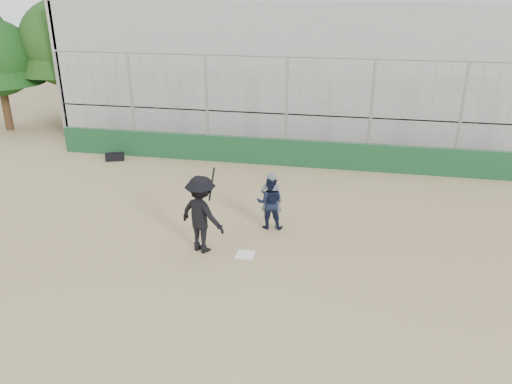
% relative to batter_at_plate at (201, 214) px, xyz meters
% --- Properties ---
extents(ground, '(90.00, 90.00, 0.00)m').
position_rel_batter_at_plate_xyz_m(ground, '(1.11, -0.05, -1.01)').
color(ground, olive).
rests_on(ground, ground).
extents(home_plate, '(0.44, 0.44, 0.02)m').
position_rel_batter_at_plate_xyz_m(home_plate, '(1.11, -0.05, -0.99)').
color(home_plate, white).
rests_on(home_plate, ground).
extents(backstop, '(18.10, 0.25, 4.04)m').
position_rel_batter_at_plate_xyz_m(backstop, '(1.11, 6.95, -0.05)').
color(backstop, '#123A1D').
rests_on(backstop, ground).
extents(bleachers, '(20.25, 6.70, 6.98)m').
position_rel_batter_at_plate_xyz_m(bleachers, '(1.11, 11.90, 1.92)').
color(bleachers, gray).
rests_on(bleachers, ground).
extents(tree_left, '(4.48, 4.48, 7.00)m').
position_rel_batter_at_plate_xyz_m(tree_left, '(-9.89, 10.95, 3.38)').
color(tree_left, '#342413').
rests_on(tree_left, ground).
extents(batter_at_plate, '(1.49, 1.21, 2.13)m').
position_rel_batter_at_plate_xyz_m(batter_at_plate, '(0.00, 0.00, 0.00)').
color(batter_at_plate, black).
rests_on(batter_at_plate, ground).
extents(catcher_crouched, '(0.79, 0.63, 1.05)m').
position_rel_batter_at_plate_xyz_m(catcher_crouched, '(1.46, 1.57, -0.49)').
color(catcher_crouched, black).
rests_on(catcher_crouched, ground).
extents(umpire, '(0.60, 0.40, 1.47)m').
position_rel_batter_at_plate_xyz_m(umpire, '(1.49, 1.62, -0.27)').
color(umpire, '#4D5661').
rests_on(umpire, ground).
extents(equipment_bag, '(0.75, 0.50, 0.33)m').
position_rel_batter_at_plate_xyz_m(equipment_bag, '(-5.45, 6.18, -0.86)').
color(equipment_bag, black).
rests_on(equipment_bag, ground).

